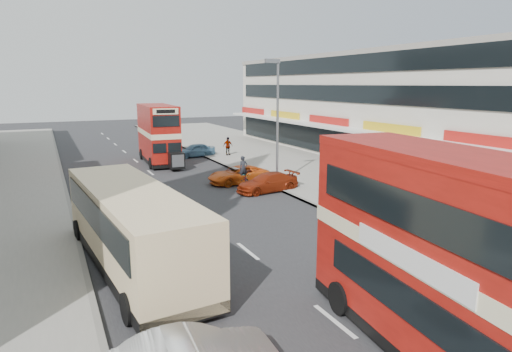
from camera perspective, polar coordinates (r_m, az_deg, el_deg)
road_surface at (r=29.21m, az=-10.74°, el=-1.65°), size 12.00×90.00×0.01m
pavement_right at (r=34.11m, az=9.14°, el=0.43°), size 12.00×90.00×0.15m
kerb_left at (r=28.36m, az=-22.76°, el=-2.62°), size 0.20×90.00×0.16m
kerb_right at (r=31.22m, az=0.14°, el=-0.46°), size 0.20×90.00×0.16m
commercial_row at (r=40.05m, az=17.26°, el=8.36°), size 9.90×46.20×9.30m
street_lamp at (r=28.99m, az=2.62°, el=8.00°), size 1.00×0.20×8.12m
bus_main at (r=11.74m, az=22.28°, el=-9.25°), size 3.24×9.14×4.93m
bus_second at (r=38.85m, az=-12.28°, el=5.26°), size 2.76×8.68×4.72m
coach at (r=16.90m, az=-15.44°, el=-5.97°), size 3.56×10.55×2.74m
car_right_a at (r=27.94m, az=1.46°, el=-0.83°), size 4.20×2.09×1.17m
car_right_b at (r=30.34m, az=-2.23°, el=0.16°), size 4.33×2.24×1.17m
car_right_c at (r=41.67m, az=-7.73°, el=3.25°), size 3.78×1.80×1.25m
pedestrian_near at (r=28.05m, az=8.96°, el=-0.22°), size 0.68×0.59×1.54m
pedestrian_far at (r=41.55m, az=-3.60°, el=3.81°), size 1.02×0.52×1.66m
cyclist at (r=29.55m, az=-1.61°, el=0.02°), size 0.70×1.67×1.98m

